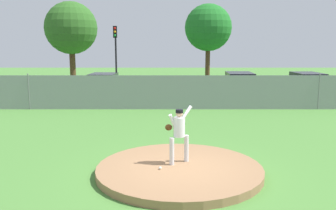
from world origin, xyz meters
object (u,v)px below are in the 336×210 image
Objects in this scene: baseball at (160,168)px; traffic_light_near at (116,47)px; traffic_cone_orange at (64,98)px; pitcher_youth at (179,130)px; parked_car_silver at (239,85)px; parked_car_white at (307,86)px; parked_car_burgundy at (103,86)px.

traffic_light_near reaches higher than baseball.
traffic_light_near is (2.45, 6.05, 3.11)m from traffic_cone_orange.
parked_car_silver is at bearing 72.48° from pitcher_youth.
baseball is at bearing -78.47° from traffic_light_near.
traffic_light_near is at bearing 160.62° from parked_car_white.
traffic_light_near is (-8.92, 4.05, 2.57)m from parked_car_silver.
parked_car_silver is at bearing -1.02° from parked_car_burgundy.
traffic_cone_orange is at bearing -112.03° from traffic_light_near.
traffic_light_near is (-3.86, 18.94, 3.12)m from baseball.
traffic_cone_orange is at bearing 116.09° from baseball.
pitcher_youth is 16.37m from parked_car_white.
traffic_light_near is at bearing 67.97° from traffic_cone_orange.
parked_car_burgundy is (-4.19, 15.05, 0.52)m from baseball.
parked_car_burgundy reaches higher than traffic_cone_orange.
parked_car_burgundy is at bearing 107.96° from pitcher_youth.
parked_car_burgundy is 0.89× the size of parked_car_silver.
parked_car_burgundy is at bearing 105.56° from baseball.
pitcher_youth is 19.06m from traffic_light_near.
pitcher_youth is at bearing 45.67° from baseball.
baseball is (-0.52, -0.53, -0.92)m from pitcher_youth.
traffic_cone_orange is (-6.31, 12.89, 0.01)m from baseball.
baseball is 0.01× the size of traffic_light_near.
parked_car_white is at bearing 57.12° from pitcher_youth.
parked_car_silver is (9.24, -0.17, 0.03)m from parked_car_burgundy.
pitcher_youth reaches higher than traffic_cone_orange.
parked_car_white is 4.40m from parked_car_silver.
pitcher_youth is 14.15m from traffic_cone_orange.
baseball is 15.73m from parked_car_silver.
baseball is 0.13× the size of traffic_cone_orange.
pitcher_youth is at bearing -76.61° from traffic_light_near.
baseball is 0.02× the size of parked_car_white.
pitcher_youth is 0.35× the size of parked_car_silver.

